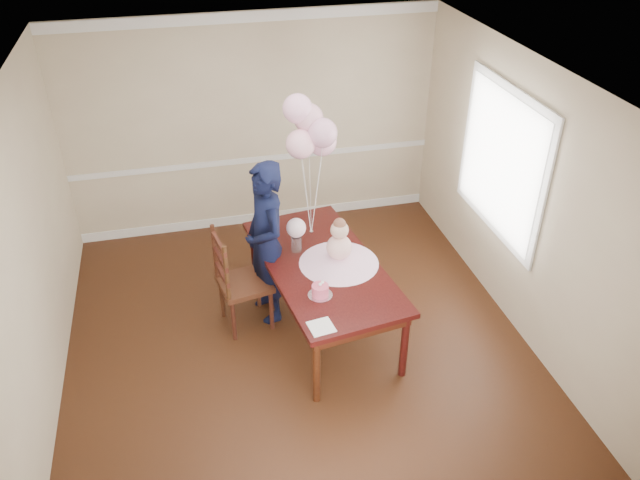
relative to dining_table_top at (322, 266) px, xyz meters
The scene contains 50 objects.
floor 0.85m from the dining_table_top, 139.97° to the right, with size 4.50×5.00×0.00m, color black.
ceiling 1.99m from the dining_table_top, 139.97° to the right, with size 4.50×5.00×0.02m, color white.
wall_back 2.34m from the dining_table_top, 97.80° to the left, with size 4.50×0.02×2.70m, color tan.
wall_front 2.84m from the dining_table_top, 96.35° to the right, with size 4.50×0.02×2.70m, color tan.
wall_left 2.64m from the dining_table_top, behind, with size 0.02×5.00×2.70m, color tan.
wall_right 2.05m from the dining_table_top, ahead, with size 0.02×5.00×2.70m, color tan.
chair_rail_trim 2.26m from the dining_table_top, 97.83° to the left, with size 4.50×0.02×0.07m, color silver.
crown_molding 2.93m from the dining_table_top, 97.83° to the left, with size 4.50×0.02×0.12m, color white.
baseboard_trim 2.36m from the dining_table_top, 97.83° to the left, with size 4.50×0.02×0.12m, color white.
window_frame 2.09m from the dining_table_top, ahead, with size 0.02×1.66×1.56m, color silver.
window_blinds 2.08m from the dining_table_top, ahead, with size 0.01×1.50×1.40m, color white.
dining_table_top is the anchor object (origin of this frame).
table_apron 0.08m from the dining_table_top, ahead, with size 0.93×1.97×0.10m, color black.
table_leg_fl 1.12m from the dining_table_top, 106.50° to the right, with size 0.07×0.07×0.72m, color black.
table_leg_fr 1.12m from the dining_table_top, 57.43° to the right, with size 0.07×0.07×0.72m, color black.
table_leg_bl 1.12m from the dining_table_top, 122.57° to the left, with size 0.07×0.07×0.72m, color black.
table_leg_br 1.12m from the dining_table_top, 73.50° to the left, with size 0.07×0.07×0.72m, color black.
baby_skirt 0.18m from the dining_table_top, 10.40° to the right, with size 0.79×0.79×0.10m, color #F9B7DC.
baby_torso 0.27m from the dining_table_top, 10.40° to the right, with size 0.25×0.25×0.25m, color #FFA1C4.
baby_head 0.44m from the dining_table_top, 10.40° to the right, with size 0.18×0.18×0.18m, color #DAB096.
baby_hair 0.50m from the dining_table_top, 10.40° to the right, with size 0.12×0.12×0.12m, color brown.
cake_platter 0.51m from the dining_table_top, 105.93° to the right, with size 0.23×0.23×0.01m, color silver.
birthday_cake 0.52m from the dining_table_top, 105.93° to the right, with size 0.16×0.16×0.10m, color #E04668.
cake_flower_a 0.53m from the dining_table_top, 105.93° to the right, with size 0.03×0.03×0.03m, color white.
cake_flower_b 0.50m from the dining_table_top, 103.54° to the right, with size 0.03×0.03×0.03m, color white.
rose_vase_near 0.36m from the dining_table_top, 124.60° to the left, with size 0.10×0.10×0.17m, color white.
roses_near 0.46m from the dining_table_top, 124.60° to the left, with size 0.20×0.20×0.20m, color beige.
napkin 0.95m from the dining_table_top, 104.35° to the right, with size 0.21×0.21×0.01m, color white.
balloon_weight 0.58m from the dining_table_top, 87.73° to the left, with size 0.04×0.04×0.02m, color silver.
balloon_a 1.20m from the dining_table_top, 98.03° to the left, with size 0.29×0.29×0.29m, color #FFB4C7.
balloon_b 1.29m from the dining_table_top, 76.23° to the left, with size 0.29×0.29×0.29m, color #DB9BBB.
balloon_c 1.44m from the dining_table_top, 87.57° to the left, with size 0.29×0.29×0.29m, color #D99AAC.
balloon_d 1.54m from the dining_table_top, 96.32° to the left, with size 0.29×0.29×0.29m, color #F6AED0.
balloon_e 1.23m from the dining_table_top, 76.39° to the left, with size 0.29×0.29×0.29m, color #E9A5C1.
balloon_ribbon_a 0.74m from the dining_table_top, 92.84° to the left, with size 0.00×0.00×0.87m, color white.
balloon_ribbon_b 0.77m from the dining_table_top, 82.09° to the left, with size 0.00×0.00×0.97m, color white.
balloon_ribbon_c 0.85m from the dining_table_top, 87.64° to the left, with size 0.00×0.00×1.08m, color silver.
balloon_ribbon_d 0.89m from the dining_table_top, 92.42° to the left, with size 0.00×0.00×1.18m, color white.
balloon_ribbon_e 0.78m from the dining_table_top, 81.51° to the left, with size 0.00×0.00×0.82m, color white.
dining_chair_seat 0.82m from the dining_table_top, 163.62° to the left, with size 0.49×0.49×0.06m, color #3C1C10.
chair_leg_fl 1.05m from the dining_table_top, behind, with size 0.04×0.04×0.48m, color black.
chair_leg_fr 0.73m from the dining_table_top, behind, with size 0.04×0.04×0.48m, color #38160F.
chair_leg_bl 1.17m from the dining_table_top, 158.84° to the left, with size 0.04×0.04×0.48m, color #35190E.
chair_leg_br 0.90m from the dining_table_top, 142.44° to the left, with size 0.04×0.04×0.48m, color #3C1B10.
chair_back_post_l 0.94m from the dining_table_top, behind, with size 0.04×0.04×0.62m, color #371E0F.
chair_back_post_r 1.08m from the dining_table_top, 159.46° to the left, with size 0.04×0.04×0.62m, color #35180E.
chair_slat_low 0.99m from the dining_table_top, 169.48° to the left, with size 0.03×0.45×0.06m, color #3B1610.
chair_slat_mid 1.00m from the dining_table_top, 169.48° to the left, with size 0.03×0.45×0.06m, color #35120E.
chair_slat_top 1.03m from the dining_table_top, 169.48° to the left, with size 0.03×0.45×0.06m, color #3B1710.
woman 0.61m from the dining_table_top, 146.16° to the left, with size 0.64×0.43×1.75m, color black.
Camera 1 is at (-0.90, -4.61, 4.29)m, focal length 35.00 mm.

